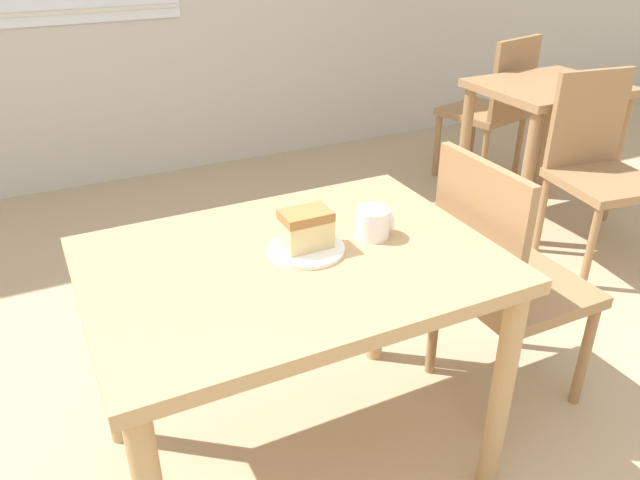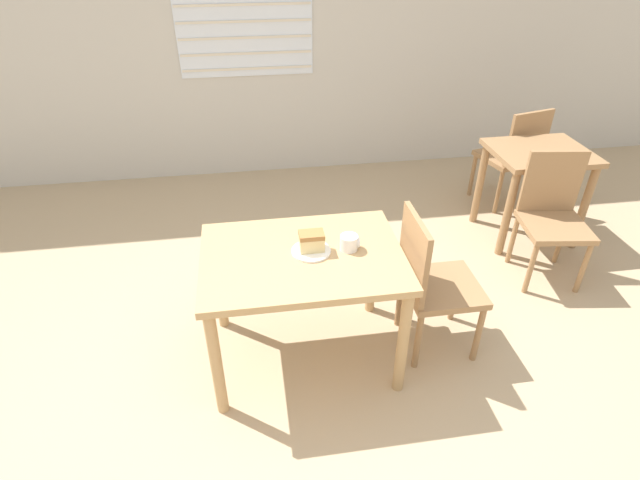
{
  "view_description": "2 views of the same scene",
  "coord_description": "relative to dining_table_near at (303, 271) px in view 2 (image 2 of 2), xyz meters",
  "views": [
    {
      "loc": [
        -0.53,
        -0.85,
        1.51
      ],
      "look_at": [
        0.1,
        0.42,
        0.76
      ],
      "focal_mm": 35.0,
      "sensor_mm": 36.0,
      "label": 1
    },
    {
      "loc": [
        -0.21,
        -1.66,
        2.19
      ],
      "look_at": [
        0.12,
        0.48,
        0.77
      ],
      "focal_mm": 28.0,
      "sensor_mm": 36.0,
      "label": 2
    }
  ],
  "objects": [
    {
      "name": "dining_table_far",
      "position": [
        1.91,
        1.05,
        -0.04
      ],
      "size": [
        0.71,
        0.59,
        0.73
      ],
      "color": "#9E754C",
      "rests_on": "ground_plane"
    },
    {
      "name": "cake_slice",
      "position": [
        0.05,
        0.02,
        0.17
      ],
      "size": [
        0.13,
        0.09,
        0.1
      ],
      "color": "#E5CC89",
      "rests_on": "plate"
    },
    {
      "name": "dining_table_near",
      "position": [
        0.0,
        0.0,
        0.0
      ],
      "size": [
        1.05,
        0.76,
        0.72
      ],
      "color": "tan",
      "rests_on": "ground_plane"
    },
    {
      "name": "chair_near_window",
      "position": [
        0.72,
        -0.02,
        -0.14
      ],
      "size": [
        0.42,
        0.42,
        0.88
      ],
      "rotation": [
        0.0,
        0.0,
        1.57
      ],
      "color": "#9E754C",
      "rests_on": "ground_plane"
    },
    {
      "name": "coffee_mug",
      "position": [
        0.25,
        0.01,
        0.14
      ],
      "size": [
        0.1,
        0.09,
        0.08
      ],
      "color": "white",
      "rests_on": "dining_table_near"
    },
    {
      "name": "plate",
      "position": [
        0.05,
        0.02,
        0.11
      ],
      "size": [
        0.2,
        0.2,
        0.01
      ],
      "color": "white",
      "rests_on": "dining_table_near"
    },
    {
      "name": "ground_plane",
      "position": [
        -0.02,
        -0.44,
        -0.61
      ],
      "size": [
        14.0,
        14.0,
        0.0
      ],
      "primitive_type": "plane",
      "color": "tan"
    },
    {
      "name": "wall_back",
      "position": [
        -0.02,
        2.59,
        0.79
      ],
      "size": [
        10.0,
        0.1,
        2.8
      ],
      "color": "beige",
      "rests_on": "ground_plane"
    },
    {
      "name": "chair_far_opposite",
      "position": [
        1.99,
        1.54,
        -0.14
      ],
      "size": [
        0.5,
        0.5,
        0.88
      ],
      "rotation": [
        0.0,
        0.0,
        3.39
      ],
      "color": "#9E754C",
      "rests_on": "ground_plane"
    },
    {
      "name": "chair_far_corner",
      "position": [
        1.78,
        0.56,
        -0.14
      ],
      "size": [
        0.47,
        0.47,
        0.88
      ],
      "rotation": [
        0.0,
        0.0,
        -0.14
      ],
      "color": "#9E754C",
      "rests_on": "ground_plane"
    }
  ]
}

